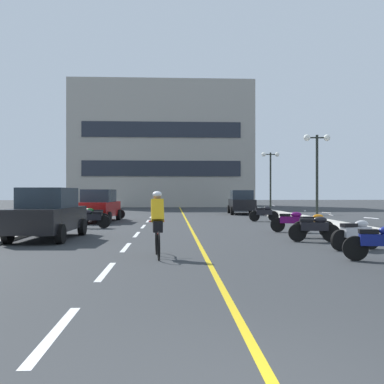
{
  "coord_description": "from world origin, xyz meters",
  "views": [
    {
      "loc": [
        -0.62,
        -3.21,
        1.66
      ],
      "look_at": [
        0.38,
        18.22,
        1.68
      ],
      "focal_mm": 40.83,
      "sensor_mm": 36.0,
      "label": 1
    }
  ],
  "objects": [
    {
      "name": "lane_dash_10",
      "position": [
        -2.0,
        42.0,
        0.0
      ],
      "size": [
        0.14,
        2.2,
        0.01
      ],
      "primitive_type": "cube",
      "color": "silver",
      "rests_on": "ground"
    },
    {
      "name": "lane_dash_1",
      "position": [
        -2.0,
        6.0,
        0.0
      ],
      "size": [
        0.14,
        2.2,
        0.01
      ],
      "primitive_type": "cube",
      "color": "silver",
      "rests_on": "ground"
    },
    {
      "name": "parked_car_mid",
      "position": [
        -4.73,
        21.62,
        0.92
      ],
      "size": [
        2.14,
        4.3,
        1.82
      ],
      "color": "black",
      "rests_on": "ground"
    },
    {
      "name": "lane_dash_2",
      "position": [
        -2.0,
        10.0,
        0.0
      ],
      "size": [
        0.14,
        2.2,
        0.01
      ],
      "primitive_type": "cube",
      "color": "silver",
      "rests_on": "ground"
    },
    {
      "name": "motorcycle_6",
      "position": [
        4.34,
        14.62,
        0.47
      ],
      "size": [
        1.64,
        0.78,
        0.92
      ],
      "color": "black",
      "rests_on": "ground"
    },
    {
      "name": "street_lamp_mid",
      "position": [
        7.23,
        20.02,
        3.58
      ],
      "size": [
        1.46,
        0.36,
        4.68
      ],
      "color": "black",
      "rests_on": "curb_right"
    },
    {
      "name": "parked_car_far",
      "position": [
        4.71,
        29.87,
        0.92
      ],
      "size": [
        2.09,
        4.28,
        1.82
      ],
      "color": "black",
      "rests_on": "ground"
    },
    {
      "name": "lane_dash_8",
      "position": [
        -2.0,
        34.0,
        0.0
      ],
      "size": [
        0.14,
        2.2,
        0.01
      ],
      "primitive_type": "cube",
      "color": "silver",
      "rests_on": "ground"
    },
    {
      "name": "lane_dash_4",
      "position": [
        -2.0,
        18.0,
        0.0
      ],
      "size": [
        0.14,
        2.2,
        0.01
      ],
      "primitive_type": "cube",
      "color": "silver",
      "rests_on": "ground"
    },
    {
      "name": "ground_plane",
      "position": [
        0.0,
        21.0,
        0.0
      ],
      "size": [
        140.0,
        140.0,
        0.0
      ],
      "primitive_type": "plane",
      "color": "#2D3033"
    },
    {
      "name": "lane_dash_9",
      "position": [
        -2.0,
        38.0,
        0.0
      ],
      "size": [
        0.14,
        2.2,
        0.01
      ],
      "primitive_type": "cube",
      "color": "silver",
      "rests_on": "ground"
    },
    {
      "name": "motorcycle_2",
      "position": [
        4.37,
        7.03,
        0.47
      ],
      "size": [
        1.68,
        0.66,
        0.92
      ],
      "color": "black",
      "rests_on": "ground"
    },
    {
      "name": "curb_left",
      "position": [
        -7.2,
        24.0,
        0.06
      ],
      "size": [
        2.4,
        72.0,
        0.12
      ],
      "primitive_type": "cube",
      "color": "#B7B2A8",
      "rests_on": "ground"
    },
    {
      "name": "office_building",
      "position": [
        -1.73,
        49.59,
        7.16
      ],
      "size": [
        20.86,
        9.3,
        14.32
      ],
      "color": "#9E998E",
      "rests_on": "ground"
    },
    {
      "name": "motorcycle_4",
      "position": [
        4.15,
        11.16,
        0.47
      ],
      "size": [
        1.7,
        0.6,
        0.92
      ],
      "color": "black",
      "rests_on": "ground"
    },
    {
      "name": "curb_right",
      "position": [
        7.2,
        24.0,
        0.06
      ],
      "size": [
        2.4,
        72.0,
        0.12
      ],
      "primitive_type": "cube",
      "color": "#B7B2A8",
      "rests_on": "ground"
    },
    {
      "name": "motorcycle_10",
      "position": [
        -4.39,
        24.06,
        0.47
      ],
      "size": [
        1.7,
        0.6,
        0.92
      ],
      "color": "black",
      "rests_on": "ground"
    },
    {
      "name": "lane_dash_11",
      "position": [
        -2.0,
        46.0,
        0.0
      ],
      "size": [
        0.14,
        2.2,
        0.01
      ],
      "primitive_type": "cube",
      "color": "silver",
      "rests_on": "ground"
    },
    {
      "name": "street_lamp_far",
      "position": [
        7.36,
        31.67,
        3.65
      ],
      "size": [
        1.46,
        0.36,
        4.79
      ],
      "color": "black",
      "rests_on": "curb_right"
    },
    {
      "name": "parked_car_near",
      "position": [
        -4.99,
        12.44,
        0.92
      ],
      "size": [
        2.08,
        4.27,
        1.82
      ],
      "color": "black",
      "rests_on": "ground"
    },
    {
      "name": "lane_dash_3",
      "position": [
        -2.0,
        14.0,
        0.0
      ],
      "size": [
        0.14,
        2.2,
        0.01
      ],
      "primitive_type": "cube",
      "color": "silver",
      "rests_on": "ground"
    },
    {
      "name": "motorcycle_5",
      "position": [
        4.6,
        12.61,
        0.47
      ],
      "size": [
        1.69,
        0.63,
        0.92
      ],
      "color": "black",
      "rests_on": "ground"
    },
    {
      "name": "lane_dash_0",
      "position": [
        -2.0,
        2.0,
        0.0
      ],
      "size": [
        0.14,
        2.2,
        0.01
      ],
      "primitive_type": "cube",
      "color": "silver",
      "rests_on": "ground"
    },
    {
      "name": "centre_line_yellow",
      "position": [
        0.25,
        24.0,
        0.0
      ],
      "size": [
        0.12,
        66.0,
        0.01
      ],
      "primitive_type": "cube",
      "color": "gold",
      "rests_on": "ground"
    },
    {
      "name": "cyclist_rider",
      "position": [
        -0.99,
        8.01,
        0.89
      ],
      "size": [
        0.42,
        1.77,
        1.71
      ],
      "color": "black",
      "rests_on": "ground"
    },
    {
      "name": "motorcycle_7",
      "position": [
        -4.31,
        17.1,
        0.47
      ],
      "size": [
        1.7,
        0.6,
        0.92
      ],
      "color": "black",
      "rests_on": "ground"
    },
    {
      "name": "lane_dash_5",
      "position": [
        -2.0,
        22.0,
        0.0
      ],
      "size": [
        0.14,
        2.2,
        0.01
      ],
      "primitive_type": "cube",
      "color": "silver",
      "rests_on": "ground"
    },
    {
      "name": "lane_dash_7",
      "position": [
        -2.0,
        30.0,
        0.0
      ],
      "size": [
        0.14,
        2.2,
        0.01
      ],
      "primitive_type": "cube",
      "color": "silver",
      "rests_on": "ground"
    },
    {
      "name": "motorcycle_8",
      "position": [
        -4.61,
        19.17,
        0.47
      ],
      "size": [
        1.7,
        0.6,
        0.92
      ],
      "color": "black",
      "rests_on": "ground"
    },
    {
      "name": "motorcycle_9",
      "position": [
        4.65,
        21.44,
        0.47
      ],
      "size": [
        1.7,
        0.6,
        0.92
      ],
      "color": "black",
      "rests_on": "ground"
    },
    {
      "name": "motorcycle_3",
      "position": [
        4.7,
        9.11,
        0.47
      ],
      "size": [
        1.66,
        0.75,
        0.92
      ],
      "color": "black",
      "rests_on": "ground"
    },
    {
      "name": "lane_dash_6",
      "position": [
        -2.0,
        26.0,
        0.0
      ],
      "size": [
        0.14,
        2.2,
        0.01
      ],
      "primitive_type": "cube",
      "color": "silver",
      "rests_on": "ground"
    }
  ]
}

